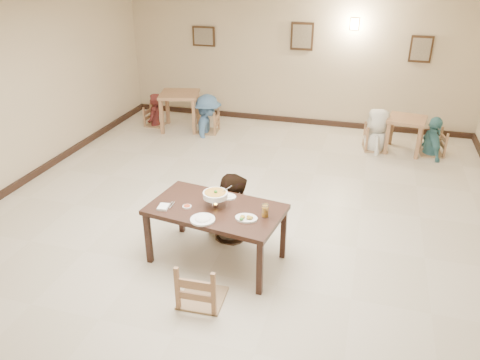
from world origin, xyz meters
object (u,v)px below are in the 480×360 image
(bg_chair_lr, at_px, (207,111))
(bg_diner_a, at_px, (153,94))
(bg_chair_rl, at_px, (378,127))
(bg_diner_b, at_px, (207,95))
(chair_far, at_px, (230,202))
(curry_warmer, at_px, (215,195))
(bg_table_right, at_px, (406,124))
(main_table, at_px, (216,213))
(bg_chair_ll, at_px, (154,107))
(chair_near, at_px, (201,261))
(drink_glass, at_px, (265,211))
(bg_diner_c, at_px, (380,109))
(main_diner, at_px, (230,174))
(bg_table_left, at_px, (180,99))
(bg_chair_rr, at_px, (434,132))
(bg_diner_d, at_px, (437,117))

(bg_chair_lr, distance_m, bg_diner_a, 1.36)
(bg_chair_rl, distance_m, bg_diner_b, 3.68)
(chair_far, height_order, curry_warmer, curry_warmer)
(chair_far, distance_m, bg_table_right, 4.57)
(bg_chair_rl, bearing_deg, main_table, 147.44)
(bg_table_right, relative_size, bg_chair_ll, 0.93)
(bg_chair_lr, xyz_separation_m, bg_diner_a, (-1.33, 0.08, 0.27))
(chair_near, relative_size, bg_diner_b, 0.63)
(drink_glass, xyz_separation_m, bg_chair_rl, (1.27, 4.59, -0.37))
(bg_chair_lr, bearing_deg, bg_diner_c, 84.78)
(drink_glass, distance_m, bg_table_right, 4.99)
(bg_table_right, bearing_deg, curry_warmer, -118.44)
(bg_diner_c, bearing_deg, main_diner, -33.50)
(main_table, height_order, chair_near, chair_near)
(curry_warmer, xyz_separation_m, bg_diner_b, (-1.74, 4.54, -0.09))
(chair_near, height_order, bg_table_right, chair_near)
(bg_table_left, relative_size, bg_table_right, 1.24)
(bg_table_left, relative_size, bg_chair_rl, 1.03)
(drink_glass, bearing_deg, chair_far, 130.51)
(bg_chair_ll, xyz_separation_m, bg_chair_rr, (6.08, -0.05, 0.04))
(bg_chair_ll, bearing_deg, drink_glass, -139.38)
(bg_chair_rl, xyz_separation_m, bg_diner_d, (1.09, 0.05, 0.28))
(main_table, bearing_deg, bg_chair_rl, 75.56)
(chair_near, distance_m, bg_diner_a, 6.31)
(bg_chair_ll, xyz_separation_m, bg_diner_d, (6.08, -0.05, 0.34))
(chair_near, xyz_separation_m, bg_table_right, (2.37, 5.39, 0.04))
(curry_warmer, distance_m, bg_diner_c, 4.91)
(curry_warmer, height_order, bg_table_left, curry_warmer)
(chair_far, bearing_deg, bg_table_left, 108.38)
(chair_far, bearing_deg, bg_diner_d, 38.27)
(bg_chair_ll, distance_m, bg_chair_rr, 6.08)
(bg_chair_rr, distance_m, bg_diner_c, 1.16)
(bg_table_left, relative_size, bg_diner_c, 0.59)
(curry_warmer, xyz_separation_m, bg_chair_rl, (1.93, 4.52, -0.45))
(chair_near, bearing_deg, chair_far, -87.68)
(bg_table_right, bearing_deg, bg_chair_lr, -179.74)
(bg_table_left, relative_size, bg_diner_b, 0.59)
(curry_warmer, bearing_deg, bg_chair_rr, 56.58)
(drink_glass, xyz_separation_m, bg_diner_c, (1.27, 4.59, 0.00))
(drink_glass, distance_m, bg_chair_rr, 5.22)
(main_diner, height_order, bg_chair_ll, main_diner)
(drink_glass, bearing_deg, bg_diner_b, 117.41)
(bg_diner_b, height_order, bg_diner_d, bg_diner_b)
(chair_near, height_order, main_diner, main_diner)
(bg_diner_d, bearing_deg, bg_chair_rr, 31.67)
(main_diner, height_order, bg_chair_rr, main_diner)
(bg_table_left, xyz_separation_m, bg_diner_b, (0.66, -0.04, 0.16))
(bg_diner_a, bearing_deg, bg_diner_d, 85.76)
(chair_far, bearing_deg, main_diner, -83.48)
(main_diner, xyz_separation_m, bg_diner_c, (1.93, 3.87, -0.07))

